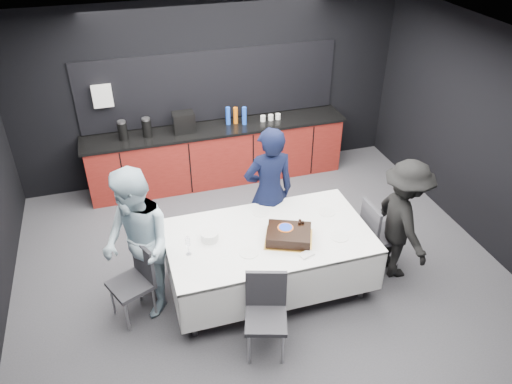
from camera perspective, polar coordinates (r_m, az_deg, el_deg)
ground at (r=6.50m, az=0.26°, el=-8.25°), size 6.00×6.00×0.00m
room_shell at (r=5.45m, az=0.31°, el=6.59°), size 6.04×5.04×2.82m
kitchenette at (r=7.96m, az=-4.54°, el=4.86°), size 4.10×0.64×2.05m
party_table at (r=5.79m, az=1.44°, el=-5.98°), size 2.32×1.32×0.78m
cake_assembly at (r=5.61m, az=3.77°, el=-4.93°), size 0.65×0.60×0.17m
plate_stack at (r=5.63m, az=-5.32°, el=-5.03°), size 0.20×0.20×0.10m
loose_plate_near at (r=5.45m, az=-0.84°, el=-6.95°), size 0.21×0.21×0.01m
loose_plate_right_a at (r=6.12m, az=8.11°, el=-2.29°), size 0.20×0.20×0.01m
loose_plate_right_b at (r=5.75m, az=9.51°, el=-5.06°), size 0.21×0.21×0.01m
loose_plate_far at (r=6.05m, az=0.53°, el=-2.33°), size 0.21×0.21×0.01m
fork_pile at (r=5.44m, az=5.80°, el=-7.12°), size 0.18×0.14×0.02m
champagne_flute at (r=5.39m, az=-7.81°, el=-5.75°), size 0.06×0.06×0.22m
chair_left at (r=5.70m, az=-13.56°, el=-9.33°), size 0.56×0.56×0.92m
chair_right at (r=6.34m, az=13.62°, el=-4.34°), size 0.43×0.43×0.92m
chair_near at (r=5.20m, az=1.15°, el=-13.12°), size 0.53×0.53×0.92m
person_center at (r=6.23m, az=1.49°, el=-0.03°), size 0.65×0.43×1.78m
person_left at (r=5.52m, az=-13.41°, el=-5.89°), size 0.92×1.05×1.80m
person_right at (r=6.18m, az=16.43°, el=-3.11°), size 0.63×1.04×1.57m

